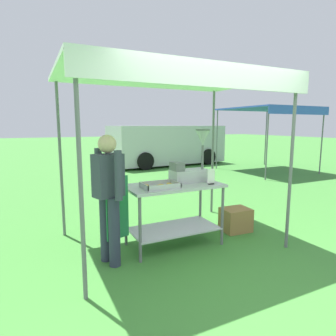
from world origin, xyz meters
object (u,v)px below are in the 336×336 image
(donut_tray, at_px, (160,186))
(stall_canopy, at_px, (171,82))
(supply_crate, at_px, (236,220))
(menu_sign, at_px, (211,178))
(donut_fryer, at_px, (192,166))
(neighbour_tent, at_px, (269,110))
(van_silver, at_px, (167,144))
(vendor, at_px, (109,193))
(donut_cart, at_px, (174,201))

(donut_tray, bearing_deg, stall_canopy, 38.09)
(supply_crate, bearing_deg, menu_sign, -158.96)
(donut_fryer, bearing_deg, menu_sign, -65.40)
(menu_sign, height_order, neighbour_tent, neighbour_tent)
(menu_sign, xyz_separation_m, van_silver, (3.17, 7.99, -0.11))
(vendor, height_order, van_silver, van_silver)
(vendor, height_order, supply_crate, vendor)
(donut_tray, bearing_deg, donut_fryer, 18.16)
(donut_cart, xyz_separation_m, neighbour_tent, (6.15, 4.43, 1.61))
(donut_tray, bearing_deg, neighbour_tent, 35.29)
(vendor, relative_size, supply_crate, 3.43)
(donut_cart, distance_m, donut_fryer, 0.60)
(donut_tray, distance_m, vendor, 0.71)
(donut_fryer, distance_m, menu_sign, 0.36)
(donut_cart, bearing_deg, neighbour_tent, 35.78)
(vendor, bearing_deg, donut_fryer, 10.12)
(donut_cart, height_order, neighbour_tent, neighbour_tent)
(van_silver, relative_size, neighbour_tent, 1.78)
(stall_canopy, bearing_deg, menu_sign, -33.12)
(neighbour_tent, bearing_deg, donut_cart, -144.22)
(donut_cart, relative_size, donut_tray, 2.85)
(donut_fryer, height_order, van_silver, van_silver)
(menu_sign, distance_m, van_silver, 8.60)
(neighbour_tent, bearing_deg, supply_crate, -138.72)
(stall_canopy, height_order, van_silver, stall_canopy)
(van_silver, distance_m, neighbour_tent, 4.40)
(stall_canopy, bearing_deg, donut_cart, -90.00)
(menu_sign, bearing_deg, van_silver, 68.33)
(supply_crate, bearing_deg, stall_canopy, 177.67)
(donut_cart, bearing_deg, vendor, -171.68)
(neighbour_tent, bearing_deg, van_silver, 126.74)
(donut_cart, bearing_deg, donut_fryer, 15.15)
(donut_tray, height_order, van_silver, van_silver)
(donut_tray, relative_size, van_silver, 0.09)
(donut_cart, distance_m, neighbour_tent, 7.75)
(donut_cart, relative_size, vendor, 0.84)
(neighbour_tent, bearing_deg, vendor, -147.27)
(donut_cart, xyz_separation_m, menu_sign, (0.48, -0.21, 0.34))
(stall_canopy, relative_size, menu_sign, 13.55)
(supply_crate, bearing_deg, donut_cart, -177.45)
(supply_crate, relative_size, neighbour_tent, 0.16)
(vendor, bearing_deg, neighbour_tent, 32.73)
(donut_tray, xyz_separation_m, van_silver, (3.91, 7.88, -0.04))
(stall_canopy, distance_m, vendor, 1.72)
(stall_canopy, relative_size, supply_crate, 6.35)
(supply_crate, bearing_deg, donut_tray, -173.73)
(stall_canopy, xyz_separation_m, neighbour_tent, (6.15, 4.33, -0.05))
(van_silver, bearing_deg, donut_fryer, -113.31)
(donut_cart, distance_m, van_silver, 8.60)
(donut_fryer, bearing_deg, supply_crate, -2.76)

